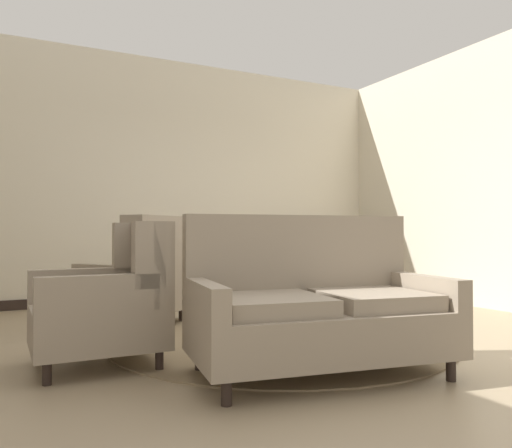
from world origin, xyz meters
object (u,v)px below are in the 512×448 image
(porcelain_vase, at_px, (294,262))
(armchair_far_left, at_px, (111,303))
(armchair_foreground_right, at_px, (141,280))
(sideboard, at_px, (306,262))
(side_table, at_px, (354,278))
(coffee_table, at_px, (296,291))
(armchair_near_window, at_px, (298,275))
(settee, at_px, (316,309))

(porcelain_vase, height_order, armchair_far_left, armchair_far_left)
(armchair_foreground_right, distance_m, sideboard, 3.12)
(armchair_far_left, distance_m, side_table, 2.80)
(coffee_table, bearing_deg, side_table, 27.70)
(coffee_table, distance_m, sideboard, 3.09)
(coffee_table, height_order, armchair_near_window, armchair_near_window)
(porcelain_vase, xyz_separation_m, sideboard, (1.73, 2.55, -0.17))
(porcelain_vase, bearing_deg, coffee_table, -78.21)
(settee, height_order, armchair_near_window, settee)
(sideboard, bearing_deg, side_table, -108.45)
(armchair_foreground_right, distance_m, armchair_far_left, 1.52)
(sideboard, bearing_deg, settee, -121.47)
(armchair_foreground_right, xyz_separation_m, armchair_far_left, (-0.56, -1.41, -0.02))
(coffee_table, relative_size, porcelain_vase, 2.31)
(porcelain_vase, bearing_deg, settee, -113.97)
(armchair_far_left, relative_size, sideboard, 0.90)
(settee, bearing_deg, porcelain_vase, 74.60)
(settee, relative_size, side_table, 2.46)
(porcelain_vase, relative_size, armchair_foreground_right, 0.29)
(side_table, bearing_deg, armchair_far_left, -163.68)
(porcelain_vase, relative_size, settee, 0.19)
(porcelain_vase, height_order, settee, settee)
(side_table, xyz_separation_m, sideboard, (0.67, 2.01, 0.05))
(side_table, distance_m, sideboard, 2.12)
(porcelain_vase, bearing_deg, armchair_near_window, 57.44)
(coffee_table, xyz_separation_m, settee, (-0.47, -1.03, 0.01))
(settee, height_order, armchair_far_left, settee)
(armchair_foreground_right, bearing_deg, sideboard, 169.90)
(armchair_foreground_right, relative_size, sideboard, 1.06)
(coffee_table, xyz_separation_m, porcelain_vase, (-0.00, 0.02, 0.25))
(coffee_table, height_order, porcelain_vase, porcelain_vase)
(armchair_near_window, distance_m, armchair_far_left, 2.83)
(settee, relative_size, armchair_foreground_right, 1.49)
(sideboard, bearing_deg, armchair_near_window, -125.80)
(coffee_table, xyz_separation_m, armchair_near_window, (0.79, 1.25, 0.01))
(settee, relative_size, armchair_near_window, 1.48)
(coffee_table, distance_m, settee, 1.13)
(armchair_near_window, bearing_deg, armchair_foreground_right, 36.58)
(porcelain_vase, distance_m, sideboard, 3.09)
(porcelain_vase, xyz_separation_m, armchair_near_window, (0.79, 1.24, -0.24))
(porcelain_vase, height_order, armchair_near_window, armchair_near_window)
(armchair_far_left, bearing_deg, sideboard, 129.65)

